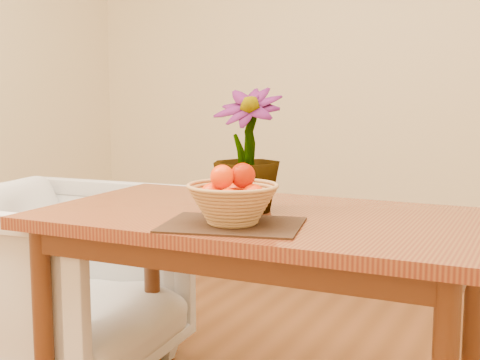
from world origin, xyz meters
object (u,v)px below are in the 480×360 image
at_px(wicker_basket, 233,205).
at_px(armchair, 58,274).
at_px(table, 261,240).
at_px(potted_plant, 247,150).

xyz_separation_m(wicker_basket, armchair, (-0.90, 0.29, -0.39)).
bearing_deg(table, armchair, 174.95).
bearing_deg(potted_plant, wicker_basket, -77.64).
height_order(potted_plant, armchair, potted_plant).
relative_size(potted_plant, armchair, 0.47).
distance_m(table, wicker_basket, 0.26).
distance_m(table, armchair, 0.93).
bearing_deg(wicker_basket, potted_plant, 104.61).
bearing_deg(wicker_basket, armchair, 161.93).
bearing_deg(potted_plant, armchair, 173.29).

